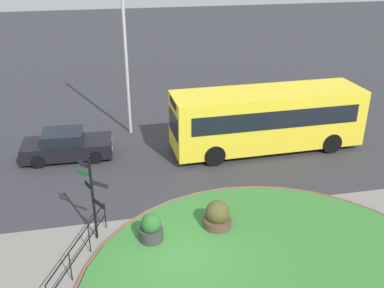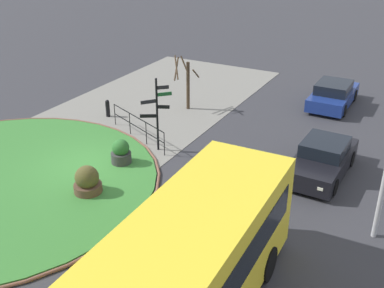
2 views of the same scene
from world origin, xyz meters
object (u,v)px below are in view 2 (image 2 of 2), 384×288
object	(u,v)px
car_far_lane	(333,95)
signpost_directional	(157,110)
car_near_lane	(323,159)
planter_kerbside	(87,182)
planter_near_signpost	(121,153)
bollard_foreground	(108,108)
street_tree_bare	(186,81)
bus_yellow	(176,286)

from	to	relation	value
car_far_lane	signpost_directional	bearing A→B (deg)	149.53
car_near_lane	planter_kerbside	bearing A→B (deg)	-50.11
car_near_lane	signpost_directional	bearing A→B (deg)	-77.68
car_far_lane	planter_near_signpost	world-z (taller)	car_far_lane
bollard_foreground	street_tree_bare	world-z (taller)	street_tree_bare
signpost_directional	planter_kerbside	size ratio (longest dim) A/B	2.88
signpost_directional	planter_near_signpost	world-z (taller)	signpost_directional
street_tree_bare	car_near_lane	bearing A→B (deg)	66.01
bollard_foreground	bus_yellow	xyz separation A→B (m)	(10.41, 10.09, 1.16)
bollard_foreground	car_far_lane	bearing A→B (deg)	126.04
signpost_directional	planter_kerbside	distance (m)	4.50
bollard_foreground	planter_kerbside	bearing A→B (deg)	32.23
signpost_directional	car_near_lane	distance (m)	6.97
car_near_lane	planter_near_signpost	world-z (taller)	car_near_lane
bus_yellow	car_near_lane	size ratio (longest dim) A/B	2.22
bollard_foreground	street_tree_bare	bearing A→B (deg)	133.77
street_tree_bare	signpost_directional	bearing A→B (deg)	15.06
planter_kerbside	street_tree_bare	distance (m)	9.25
signpost_directional	street_tree_bare	size ratio (longest dim) A/B	1.14
car_near_lane	street_tree_bare	xyz separation A→B (m)	(-3.58, -8.06, 0.89)
car_near_lane	street_tree_bare	world-z (taller)	street_tree_bare
bollard_foreground	car_near_lane	xyz separation A→B (m)	(0.74, 11.02, 0.18)
bus_yellow	planter_kerbside	size ratio (longest dim) A/B	8.32
street_tree_bare	car_far_lane	bearing A→B (deg)	121.99
car_near_lane	planter_kerbside	size ratio (longest dim) A/B	3.75
bus_yellow	planter_near_signpost	bearing A→B (deg)	43.14
bollard_foreground	bus_yellow	distance (m)	14.54
signpost_directional	bus_yellow	bearing A→B (deg)	34.74
car_near_lane	planter_near_signpost	xyz separation A→B (m)	(3.12, -7.35, -0.13)
signpost_directional	bus_yellow	world-z (taller)	signpost_directional
car_far_lane	bollard_foreground	bearing A→B (deg)	126.18
signpost_directional	car_near_lane	xyz separation A→B (m)	(-1.27, 6.75, -1.21)
bus_yellow	street_tree_bare	xyz separation A→B (m)	(-13.25, -7.13, -0.09)
signpost_directional	street_tree_bare	bearing A→B (deg)	-164.94
bollard_foreground	car_near_lane	bearing A→B (deg)	86.13
car_far_lane	street_tree_bare	bearing A→B (deg)	122.13
car_near_lane	planter_kerbside	xyz separation A→B (m)	(5.56, -7.05, -0.14)
bollard_foreground	planter_near_signpost	xyz separation A→B (m)	(3.87, 3.67, 0.05)
street_tree_bare	planter_near_signpost	bearing A→B (deg)	6.02
car_far_lane	bus_yellow	bearing A→B (deg)	-178.23
bollard_foreground	street_tree_bare	xyz separation A→B (m)	(-2.84, 2.96, 1.07)
bus_yellow	car_far_lane	distance (m)	17.43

